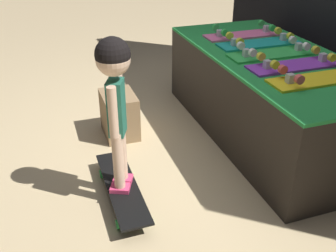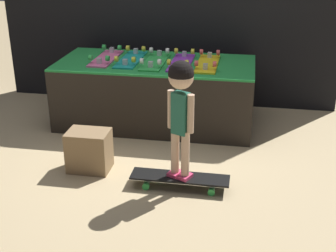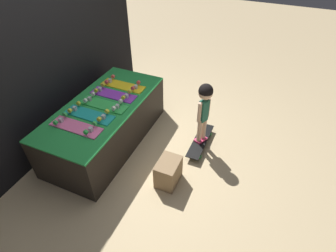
{
  "view_description": "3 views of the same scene",
  "coord_description": "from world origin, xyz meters",
  "px_view_note": "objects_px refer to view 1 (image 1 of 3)",
  "views": [
    {
      "loc": [
        2.23,
        -0.97,
        1.49
      ],
      "look_at": [
        0.18,
        -0.27,
        0.29
      ],
      "focal_mm": 42.0,
      "sensor_mm": 36.0,
      "label": 1
    },
    {
      "loc": [
        0.85,
        -3.62,
        1.77
      ],
      "look_at": [
        0.25,
        -0.21,
        0.3
      ],
      "focal_mm": 50.0,
      "sensor_mm": 36.0,
      "label": 2
    },
    {
      "loc": [
        -2.15,
        -1.26,
        2.53
      ],
      "look_at": [
        0.23,
        -0.23,
        0.35
      ],
      "focal_mm": 28.0,
      "sensor_mm": 36.0,
      "label": 3
    }
  ],
  "objects_px": {
    "skateboard_purple_on_rack": "(295,64)",
    "skateboard_on_floor": "(122,188)",
    "skateboard_yellow_on_rack": "(320,78)",
    "skateboard_green_on_rack": "(273,53)",
    "skateboard_pink_on_rack": "(243,34)",
    "child": "(115,88)",
    "storage_box": "(119,115)",
    "skateboard_teal_on_rack": "(259,42)"
  },
  "relations": [
    {
      "from": "skateboard_pink_on_rack",
      "to": "child",
      "type": "distance_m",
      "value": 1.53
    },
    {
      "from": "skateboard_green_on_rack",
      "to": "skateboard_yellow_on_rack",
      "type": "distance_m",
      "value": 0.49
    },
    {
      "from": "skateboard_purple_on_rack",
      "to": "child",
      "type": "distance_m",
      "value": 1.21
    },
    {
      "from": "skateboard_green_on_rack",
      "to": "skateboard_yellow_on_rack",
      "type": "bearing_deg",
      "value": 1.28
    },
    {
      "from": "skateboard_purple_on_rack",
      "to": "storage_box",
      "type": "xyz_separation_m",
      "value": [
        -0.57,
        -1.04,
        -0.47
      ]
    },
    {
      "from": "skateboard_green_on_rack",
      "to": "child",
      "type": "distance_m",
      "value": 1.26
    },
    {
      "from": "storage_box",
      "to": "skateboard_pink_on_rack",
      "type": "bearing_deg",
      "value": 98.6
    },
    {
      "from": "skateboard_on_floor",
      "to": "child",
      "type": "height_order",
      "value": "child"
    },
    {
      "from": "child",
      "to": "skateboard_teal_on_rack",
      "type": "bearing_deg",
      "value": 142.3
    },
    {
      "from": "skateboard_yellow_on_rack",
      "to": "skateboard_on_floor",
      "type": "relative_size",
      "value": 0.86
    },
    {
      "from": "skateboard_teal_on_rack",
      "to": "skateboard_green_on_rack",
      "type": "distance_m",
      "value": 0.25
    },
    {
      "from": "skateboard_purple_on_rack",
      "to": "child",
      "type": "relative_size",
      "value": 0.72
    },
    {
      "from": "skateboard_teal_on_rack",
      "to": "child",
      "type": "relative_size",
      "value": 0.72
    },
    {
      "from": "skateboard_green_on_rack",
      "to": "skateboard_purple_on_rack",
      "type": "height_order",
      "value": "same"
    },
    {
      "from": "skateboard_green_on_rack",
      "to": "skateboard_yellow_on_rack",
      "type": "height_order",
      "value": "same"
    },
    {
      "from": "skateboard_teal_on_rack",
      "to": "skateboard_on_floor",
      "type": "bearing_deg",
      "value": -61.61
    },
    {
      "from": "skateboard_pink_on_rack",
      "to": "skateboard_yellow_on_rack",
      "type": "xyz_separation_m",
      "value": [
        0.98,
        -0.03,
        0.0
      ]
    },
    {
      "from": "skateboard_pink_on_rack",
      "to": "skateboard_green_on_rack",
      "type": "bearing_deg",
      "value": -4.56
    },
    {
      "from": "skateboard_purple_on_rack",
      "to": "skateboard_teal_on_rack",
      "type": "bearing_deg",
      "value": 176.89
    },
    {
      "from": "skateboard_pink_on_rack",
      "to": "skateboard_yellow_on_rack",
      "type": "height_order",
      "value": "same"
    },
    {
      "from": "skateboard_purple_on_rack",
      "to": "skateboard_yellow_on_rack",
      "type": "distance_m",
      "value": 0.24
    },
    {
      "from": "skateboard_teal_on_rack",
      "to": "skateboard_purple_on_rack",
      "type": "xyz_separation_m",
      "value": [
        0.49,
        -0.03,
        0.0
      ]
    },
    {
      "from": "skateboard_on_floor",
      "to": "child",
      "type": "relative_size",
      "value": 0.83
    },
    {
      "from": "skateboard_teal_on_rack",
      "to": "child",
      "type": "distance_m",
      "value": 1.39
    },
    {
      "from": "skateboard_purple_on_rack",
      "to": "skateboard_on_floor",
      "type": "relative_size",
      "value": 0.86
    },
    {
      "from": "skateboard_pink_on_rack",
      "to": "child",
      "type": "height_order",
      "value": "child"
    },
    {
      "from": "skateboard_green_on_rack",
      "to": "storage_box",
      "type": "relative_size",
      "value": 1.93
    },
    {
      "from": "skateboard_green_on_rack",
      "to": "skateboard_on_floor",
      "type": "relative_size",
      "value": 0.86
    },
    {
      "from": "skateboard_purple_on_rack",
      "to": "skateboard_on_floor",
      "type": "xyz_separation_m",
      "value": [
        0.17,
        -1.2,
        -0.56
      ]
    },
    {
      "from": "skateboard_purple_on_rack",
      "to": "skateboard_on_floor",
      "type": "distance_m",
      "value": 1.33
    },
    {
      "from": "skateboard_pink_on_rack",
      "to": "skateboard_teal_on_rack",
      "type": "distance_m",
      "value": 0.24
    },
    {
      "from": "skateboard_teal_on_rack",
      "to": "skateboard_on_floor",
      "type": "height_order",
      "value": "skateboard_teal_on_rack"
    },
    {
      "from": "skateboard_purple_on_rack",
      "to": "skateboard_green_on_rack",
      "type": "bearing_deg",
      "value": -177.27
    },
    {
      "from": "skateboard_pink_on_rack",
      "to": "skateboard_purple_on_rack",
      "type": "xyz_separation_m",
      "value": [
        0.73,
        -0.03,
        0.0
      ]
    },
    {
      "from": "skateboard_green_on_rack",
      "to": "child",
      "type": "bearing_deg",
      "value": -70.62
    },
    {
      "from": "skateboard_green_on_rack",
      "to": "skateboard_on_floor",
      "type": "distance_m",
      "value": 1.37
    },
    {
      "from": "skateboard_pink_on_rack",
      "to": "storage_box",
      "type": "xyz_separation_m",
      "value": [
        0.16,
        -1.07,
        -0.47
      ]
    },
    {
      "from": "child",
      "to": "skateboard_green_on_rack",
      "type": "bearing_deg",
      "value": 133.28
    },
    {
      "from": "skateboard_teal_on_rack",
      "to": "storage_box",
      "type": "bearing_deg",
      "value": -94.46
    },
    {
      "from": "skateboard_purple_on_rack",
      "to": "skateboard_yellow_on_rack",
      "type": "relative_size",
      "value": 1.0
    },
    {
      "from": "skateboard_teal_on_rack",
      "to": "skateboard_pink_on_rack",
      "type": "bearing_deg",
      "value": 179.83
    },
    {
      "from": "skateboard_yellow_on_rack",
      "to": "child",
      "type": "relative_size",
      "value": 0.72
    }
  ]
}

